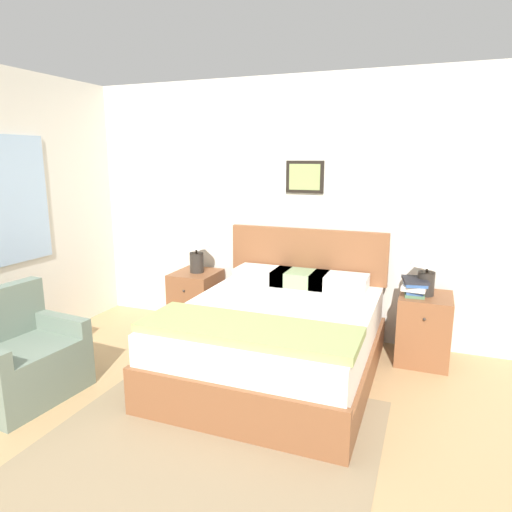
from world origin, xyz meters
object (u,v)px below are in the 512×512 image
(bed, at_px, (277,337))
(table_lamp_by_door, at_px, (428,260))
(armchair, at_px, (20,361))
(table_lamp_near_window, at_px, (196,243))
(nightstand_by_door, at_px, (424,328))
(nightstand_near_window, at_px, (196,300))

(bed, distance_m, table_lamp_by_door, 1.48)
(armchair, relative_size, table_lamp_near_window, 1.79)
(bed, relative_size, table_lamp_by_door, 4.18)
(table_lamp_by_door, bearing_deg, nightstand_by_door, -2.00)
(table_lamp_near_window, bearing_deg, nightstand_by_door, -0.01)
(armchair, distance_m, table_lamp_near_window, 1.98)
(nightstand_by_door, distance_m, table_lamp_by_door, 0.63)
(armchair, xyz_separation_m, nightstand_near_window, (0.56, 1.79, 0.02))
(table_lamp_near_window, distance_m, table_lamp_by_door, 2.28)
(nightstand_near_window, distance_m, nightstand_by_door, 2.31)
(nightstand_near_window, relative_size, table_lamp_by_door, 1.31)
(nightstand_near_window, bearing_deg, bed, -31.76)
(bed, height_order, table_lamp_by_door, bed)
(nightstand_near_window, xyz_separation_m, table_lamp_near_window, (0.02, 0.00, 0.63))
(table_lamp_near_window, bearing_deg, bed, -32.12)
(bed, height_order, armchair, bed)
(table_lamp_by_door, bearing_deg, bed, -147.95)
(bed, height_order, table_lamp_near_window, bed)
(bed, bearing_deg, armchair, -147.93)
(armchair, distance_m, table_lamp_by_door, 3.43)
(bed, xyz_separation_m, nightstand_by_door, (1.15, 0.71, -0.02))
(bed, relative_size, nightstand_near_window, 3.18)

